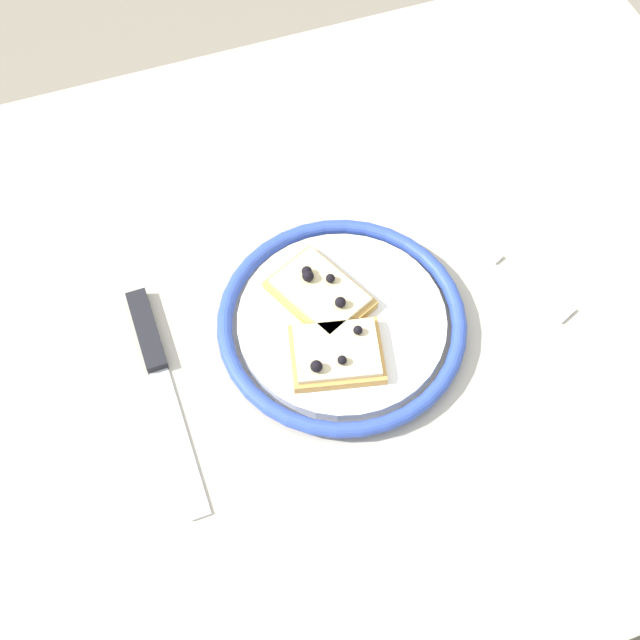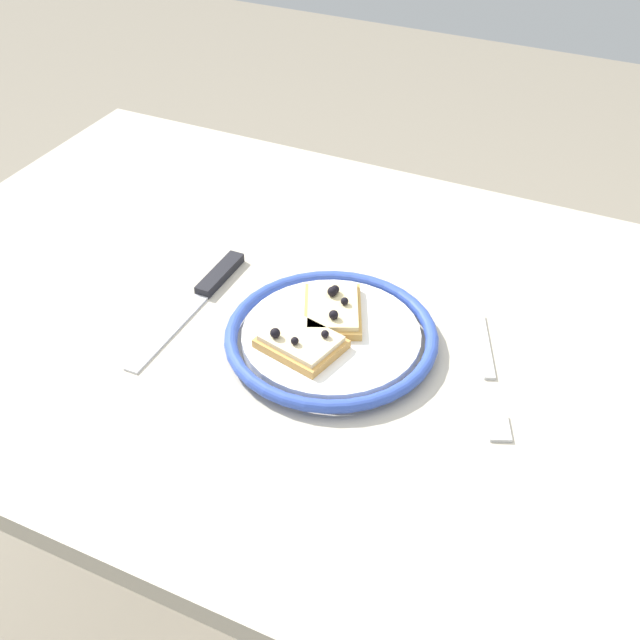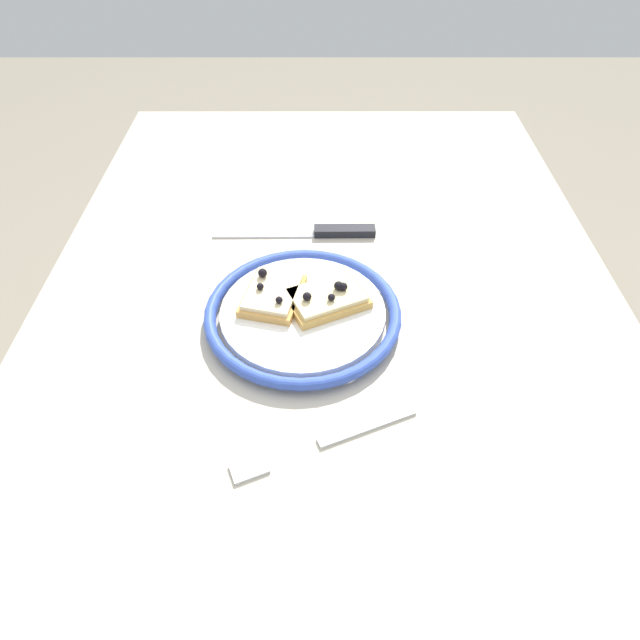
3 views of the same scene
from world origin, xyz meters
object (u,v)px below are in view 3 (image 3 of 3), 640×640
at_px(plate, 303,313).
at_px(pizza_slice_far, 273,294).
at_px(knife, 322,232).
at_px(pizza_slice_near, 327,298).
at_px(fork, 325,441).
at_px(dining_table, 330,347).

relative_size(plate, pizza_slice_far, 2.45).
xyz_separation_m(pizza_slice_far, knife, (0.16, -0.06, -0.02)).
bearing_deg(pizza_slice_far, knife, -21.19).
relative_size(pizza_slice_near, pizza_slice_far, 1.15).
xyz_separation_m(pizza_slice_near, fork, (-0.19, 0.00, -0.02)).
height_order(pizza_slice_near, knife, pizza_slice_near).
height_order(dining_table, plate, plate).
xyz_separation_m(pizza_slice_near, knife, (0.17, 0.01, -0.02)).
relative_size(dining_table, pizza_slice_near, 9.89).
distance_m(pizza_slice_near, fork, 0.19).
xyz_separation_m(dining_table, knife, (0.14, 0.01, 0.10)).
xyz_separation_m(pizza_slice_near, pizza_slice_far, (0.01, 0.07, -0.00)).
distance_m(dining_table, pizza_slice_near, 0.13).
height_order(pizza_slice_near, pizza_slice_far, same).
height_order(plate, pizza_slice_near, pizza_slice_near).
relative_size(dining_table, pizza_slice_far, 11.34).
height_order(plate, fork, plate).
bearing_deg(dining_table, plate, 141.54).
bearing_deg(knife, pizza_slice_near, -178.27).
bearing_deg(plate, fork, -171.68).
height_order(dining_table, knife, knife).
relative_size(pizza_slice_far, fork, 0.52).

